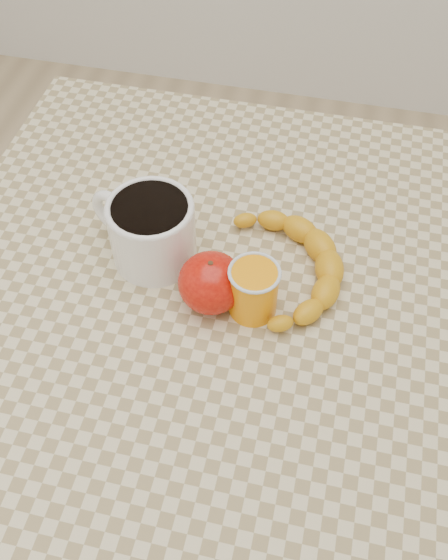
% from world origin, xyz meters
% --- Properties ---
extents(ground, '(3.00, 3.00, 0.00)m').
position_xyz_m(ground, '(0.00, 0.00, 0.00)').
color(ground, tan).
rests_on(ground, ground).
extents(table, '(0.80, 0.80, 0.75)m').
position_xyz_m(table, '(0.00, 0.00, 0.66)').
color(table, beige).
rests_on(table, ground).
extents(coffee_mug, '(0.17, 0.15, 0.10)m').
position_xyz_m(coffee_mug, '(-0.11, 0.04, 0.80)').
color(coffee_mug, white).
rests_on(coffee_mug, table).
extents(orange_juice_glass, '(0.07, 0.07, 0.08)m').
position_xyz_m(orange_juice_glass, '(0.04, -0.02, 0.79)').
color(orange_juice_glass, orange).
rests_on(orange_juice_glass, table).
extents(apple, '(0.10, 0.10, 0.08)m').
position_xyz_m(apple, '(-0.01, -0.02, 0.79)').
color(apple, '#960905').
rests_on(apple, table).
extents(banana, '(0.29, 0.33, 0.04)m').
position_xyz_m(banana, '(0.08, 0.04, 0.77)').
color(banana, gold).
rests_on(banana, table).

